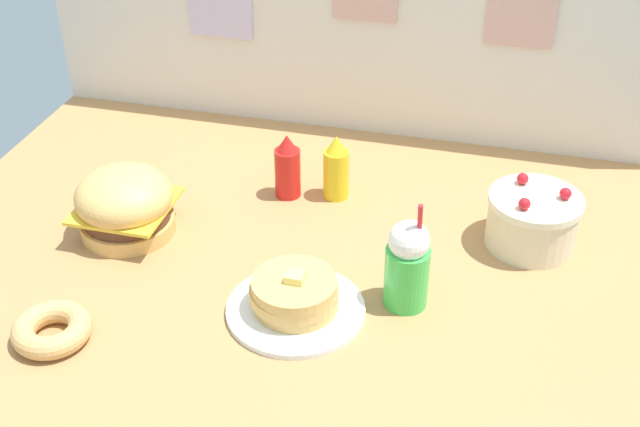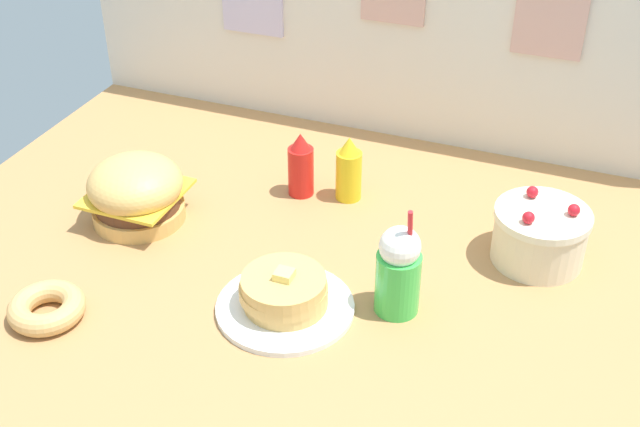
% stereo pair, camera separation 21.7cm
% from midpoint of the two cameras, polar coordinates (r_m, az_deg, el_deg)
% --- Properties ---
extents(ground_plane, '(2.17, 1.78, 0.02)m').
position_cam_midpoint_polar(ground_plane, '(2.18, 0.24, -4.91)').
color(ground_plane, '#B27F4C').
extents(back_wall, '(2.17, 0.04, 0.81)m').
position_cam_midpoint_polar(back_wall, '(2.71, 7.16, 13.19)').
color(back_wall, silver).
rests_on(back_wall, ground_plane).
extents(burger, '(0.27, 0.27, 0.20)m').
position_cam_midpoint_polar(burger, '(2.39, -10.01, 1.41)').
color(burger, '#DBA859').
rests_on(burger, ground_plane).
extents(pancake_stack, '(0.35, 0.35, 0.12)m').
position_cam_midpoint_polar(pancake_stack, '(2.06, 0.57, -5.79)').
color(pancake_stack, white).
rests_on(pancake_stack, ground_plane).
extents(layer_cake, '(0.25, 0.25, 0.19)m').
position_cam_midpoint_polar(layer_cake, '(2.31, 17.48, -1.53)').
color(layer_cake, beige).
rests_on(layer_cake, ground_plane).
extents(ketchup_bottle, '(0.08, 0.08, 0.20)m').
position_cam_midpoint_polar(ketchup_bottle, '(2.47, 1.18, 3.20)').
color(ketchup_bottle, red).
rests_on(ketchup_bottle, ground_plane).
extents(mustard_bottle, '(0.08, 0.08, 0.20)m').
position_cam_midpoint_polar(mustard_bottle, '(2.46, 4.52, 2.90)').
color(mustard_bottle, yellow).
rests_on(mustard_bottle, ground_plane).
extents(cream_soda_cup, '(0.11, 0.11, 0.31)m').
position_cam_midpoint_polar(cream_soda_cup, '(2.04, 8.50, -3.94)').
color(cream_soda_cup, green).
rests_on(cream_soda_cup, ground_plane).
extents(donut_pink_glaze, '(0.19, 0.19, 0.06)m').
position_cam_midpoint_polar(donut_pink_glaze, '(2.12, -15.52, -6.34)').
color(donut_pink_glaze, tan).
rests_on(donut_pink_glaze, ground_plane).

